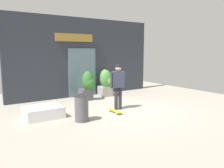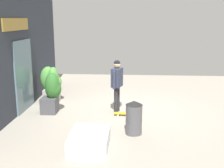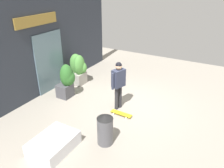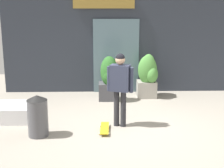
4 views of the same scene
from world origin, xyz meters
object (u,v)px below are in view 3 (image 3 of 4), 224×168
skateboarder (118,81)px  planter_box_right (78,68)px  planter_box_left (67,80)px  trash_bin (105,129)px  skateboard (121,113)px

skateboarder → planter_box_right: 2.64m
planter_box_left → trash_bin: bearing=-121.2°
skateboard → planter_box_right: planter_box_right is taller
skateboard → planter_box_left: (0.16, 2.39, 0.63)m
skateboarder → skateboard: (-0.36, -0.31, -0.99)m
planter_box_left → skateboard: bearing=-93.8°
skateboarder → skateboard: bearing=-31.7°
planter_box_left → planter_box_right: (1.18, 0.34, 0.02)m
trash_bin → planter_box_right: bearing=47.0°
skateboard → planter_box_right: size_ratio=0.58×
skateboard → planter_box_right: bearing=156.2°
skateboard → trash_bin: bearing=-78.4°
planter_box_left → trash_bin: 3.08m
skateboard → trash_bin: trash_bin is taller
skateboard → trash_bin: size_ratio=0.82×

